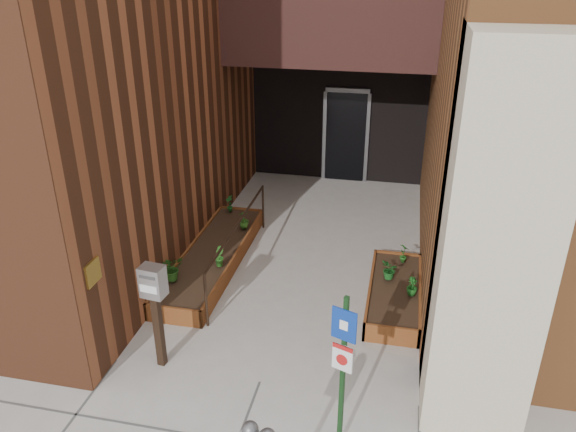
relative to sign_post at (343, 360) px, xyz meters
The scene contains 13 objects.
ground 1.85m from the sign_post, 143.62° to the left, with size 80.00×80.00×0.00m, color #9E9991.
planter_left 4.55m from the sign_post, 127.14° to the left, with size 0.90×3.60×0.30m.
planter_right 3.25m from the sign_post, 80.99° to the left, with size 0.80×2.20×0.30m.
handrail 4.12m from the sign_post, 121.99° to the left, with size 0.04×3.34×0.90m.
sign_post is the anchor object (origin of this frame).
payment_dropbox 2.64m from the sign_post, 160.06° to the left, with size 0.32×0.26×1.50m.
shrub_left_a 3.93m from the sign_post, 140.16° to the left, with size 0.36×0.36×0.40m, color #235217.
shrub_left_b 3.94m from the sign_post, 128.03° to the left, with size 0.18×0.18×0.33m, color #255E1B.
shrub_left_c 5.11m from the sign_post, 117.98° to the left, with size 0.19×0.19×0.33m, color #2A5A19.
shrub_left_d 5.89m from the sign_post, 119.16° to the left, with size 0.18×0.18×0.34m, color #19581C.
shrub_right_a 3.02m from the sign_post, 75.50° to the left, with size 0.16×0.16×0.29m, color #185519.
shrub_right_b 3.89m from the sign_post, 81.30° to the left, with size 0.19×0.19×0.36m, color #205E1A.
shrub_right_c 3.31m from the sign_post, 83.38° to the left, with size 0.28×0.28×0.31m, color #1A5B1F.
Camera 1 is at (1.52, -5.37, 5.01)m, focal length 35.00 mm.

